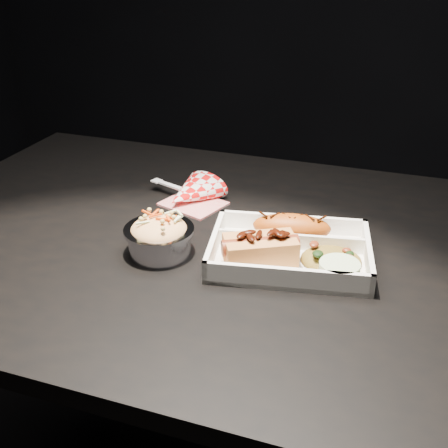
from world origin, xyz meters
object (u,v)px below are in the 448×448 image
(dining_table, at_px, (222,281))
(food_tray, at_px, (289,254))
(foil_coleslaw_cup, at_px, (159,235))
(hotdog, at_px, (260,248))
(napkin_fork, at_px, (190,194))
(fried_pastry, at_px, (292,227))

(dining_table, height_order, food_tray, food_tray)
(foil_coleslaw_cup, bearing_deg, dining_table, 47.79)
(hotdog, xyz_separation_m, foil_coleslaw_cup, (-0.16, -0.01, 0.00))
(foil_coleslaw_cup, relative_size, napkin_fork, 0.65)
(food_tray, relative_size, hotdog, 2.23)
(dining_table, relative_size, food_tray, 4.31)
(dining_table, bearing_deg, food_tray, -15.79)
(hotdog, distance_m, foil_coleslaw_cup, 0.17)
(food_tray, height_order, napkin_fork, napkin_fork)
(fried_pastry, height_order, foil_coleslaw_cup, foil_coleslaw_cup)
(dining_table, relative_size, napkin_fork, 6.94)
(food_tray, distance_m, fried_pastry, 0.06)
(dining_table, xyz_separation_m, food_tray, (0.13, -0.04, 0.10))
(food_tray, xyz_separation_m, hotdog, (-0.04, -0.03, 0.02))
(food_tray, relative_size, foil_coleslaw_cup, 2.46)
(fried_pastry, bearing_deg, hotdog, -108.38)
(food_tray, bearing_deg, napkin_fork, 136.58)
(napkin_fork, bearing_deg, fried_pastry, -4.18)
(fried_pastry, relative_size, napkin_fork, 0.75)
(fried_pastry, distance_m, hotdog, 0.09)
(food_tray, distance_m, napkin_fork, 0.28)
(foil_coleslaw_cup, height_order, napkin_fork, foil_coleslaw_cup)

